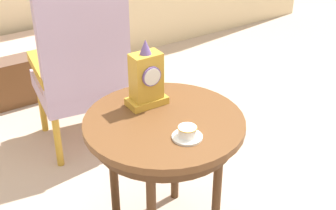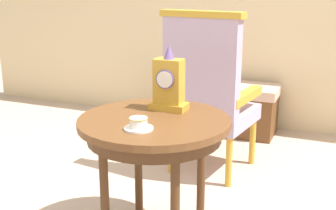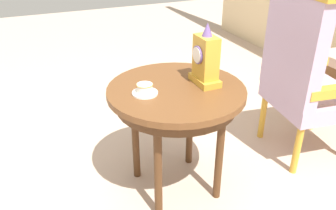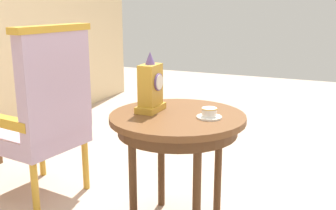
{
  "view_description": "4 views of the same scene",
  "coord_description": "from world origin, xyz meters",
  "px_view_note": "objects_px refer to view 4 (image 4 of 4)",
  "views": [
    {
      "loc": [
        -1.07,
        -1.51,
        1.84
      ],
      "look_at": [
        0.04,
        0.22,
        0.66
      ],
      "focal_mm": 51.8,
      "sensor_mm": 36.0,
      "label": 1
    },
    {
      "loc": [
        0.8,
        -1.77,
        1.32
      ],
      "look_at": [
        -0.02,
        0.18,
        0.72
      ],
      "focal_mm": 47.27,
      "sensor_mm": 36.0,
      "label": 2
    },
    {
      "loc": [
        1.5,
        -0.62,
        1.48
      ],
      "look_at": [
        -0.06,
        0.05,
        0.58
      ],
      "focal_mm": 37.76,
      "sensor_mm": 36.0,
      "label": 3
    },
    {
      "loc": [
        -2.04,
        -0.72,
        1.27
      ],
      "look_at": [
        -0.04,
        0.16,
        0.72
      ],
      "focal_mm": 43.45,
      "sensor_mm": 36.0,
      "label": 4
    }
  ],
  "objects_px": {
    "side_table": "(177,128)",
    "armchair": "(45,112)",
    "teacup_left": "(209,114)",
    "mantel_clock": "(151,88)"
  },
  "relations": [
    {
      "from": "mantel_clock",
      "to": "armchair",
      "type": "relative_size",
      "value": 0.29
    },
    {
      "from": "side_table",
      "to": "armchair",
      "type": "relative_size",
      "value": 0.66
    },
    {
      "from": "mantel_clock",
      "to": "teacup_left",
      "type": "bearing_deg",
      "value": -90.51
    },
    {
      "from": "teacup_left",
      "to": "armchair",
      "type": "distance_m",
      "value": 1.1
    },
    {
      "from": "side_table",
      "to": "armchair",
      "type": "bearing_deg",
      "value": 90.96
    },
    {
      "from": "teacup_left",
      "to": "mantel_clock",
      "type": "distance_m",
      "value": 0.36
    },
    {
      "from": "side_table",
      "to": "teacup_left",
      "type": "xyz_separation_m",
      "value": [
        0.0,
        -0.18,
        0.1
      ]
    },
    {
      "from": "side_table",
      "to": "mantel_clock",
      "type": "height_order",
      "value": "mantel_clock"
    },
    {
      "from": "side_table",
      "to": "armchair",
      "type": "xyz_separation_m",
      "value": [
        -0.02,
        0.91,
        -0.0
      ]
    },
    {
      "from": "side_table",
      "to": "mantel_clock",
      "type": "relative_size",
      "value": 2.23
    }
  ]
}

